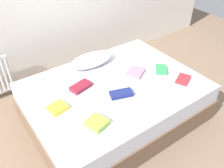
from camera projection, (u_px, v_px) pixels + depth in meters
The scene contains 10 objects.
ground_plane at pixel (114, 116), 3.09m from camera, with size 8.00×8.00×0.00m, color #7F6651.
bed at pixel (114, 101), 2.94m from camera, with size 2.00×1.50×0.50m.
pillow at pixel (91, 60), 3.09m from camera, with size 0.60×0.28×0.15m, color white.
textbook_navy at pixel (121, 94), 2.63m from camera, with size 0.25×0.12×0.05m, color navy.
textbook_red at pixel (183, 79), 2.86m from camera, with size 0.22×0.14×0.03m, color red.
textbook_pink at pixel (135, 72), 2.97m from camera, with size 0.24×0.18×0.04m, color pink.
textbook_lime at pixel (97, 123), 2.27m from camera, with size 0.18×0.18×0.05m, color #8CC638.
textbook_green at pixel (161, 69), 3.01m from camera, with size 0.19×0.13×0.04m, color green.
textbook_yellow at pixel (58, 108), 2.45m from camera, with size 0.18×0.16×0.04m, color yellow.
textbook_maroon at pixel (81, 87), 2.73m from camera, with size 0.25×0.14×0.05m, color maroon.
Camera 1 is at (-1.32, -1.80, 2.18)m, focal length 38.83 mm.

